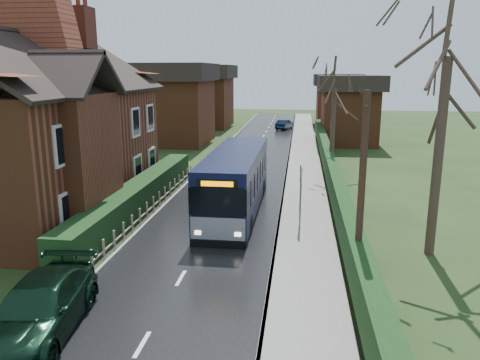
# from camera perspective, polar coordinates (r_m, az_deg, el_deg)

# --- Properties ---
(ground) EXTENTS (140.00, 140.00, 0.00)m
(ground) POSITION_cam_1_polar(r_m,az_deg,el_deg) (18.21, -5.65, -9.23)
(ground) COLOR #30431D
(ground) RESTS_ON ground
(road) EXTENTS (6.00, 100.00, 0.02)m
(road) POSITION_cam_1_polar(r_m,az_deg,el_deg) (27.56, -1.02, -1.35)
(road) COLOR black
(road) RESTS_ON ground
(pavement) EXTENTS (2.50, 100.00, 0.14)m
(pavement) POSITION_cam_1_polar(r_m,az_deg,el_deg) (27.27, 7.85, -1.50)
(pavement) COLOR slate
(pavement) RESTS_ON ground
(kerb_right) EXTENTS (0.12, 100.00, 0.14)m
(kerb_right) POSITION_cam_1_polar(r_m,az_deg,el_deg) (27.28, 5.33, -1.43)
(kerb_right) COLOR gray
(kerb_right) RESTS_ON ground
(kerb_left) EXTENTS (0.12, 100.00, 0.10)m
(kerb_left) POSITION_cam_1_polar(r_m,az_deg,el_deg) (28.14, -7.18, -1.06)
(kerb_left) COLOR gray
(kerb_left) RESTS_ON ground
(front_hedge) EXTENTS (1.20, 16.00, 1.60)m
(front_hedge) POSITION_cam_1_polar(r_m,az_deg,el_deg) (23.57, -12.25, -2.18)
(front_hedge) COLOR black
(front_hedge) RESTS_ON ground
(picket_fence) EXTENTS (0.10, 16.00, 0.90)m
(picket_fence) POSITION_cam_1_polar(r_m,az_deg,el_deg) (23.43, -10.48, -3.08)
(picket_fence) COLOR #9C8B6A
(picket_fence) RESTS_ON ground
(right_wall_hedge) EXTENTS (0.60, 50.00, 1.80)m
(right_wall_hedge) POSITION_cam_1_polar(r_m,az_deg,el_deg) (27.11, 11.19, 0.35)
(right_wall_hedge) COLOR brown
(right_wall_hedge) RESTS_ON ground
(brick_house) EXTENTS (9.30, 14.60, 10.30)m
(brick_house) POSITION_cam_1_polar(r_m,az_deg,el_deg) (24.78, -23.50, 6.19)
(brick_house) COLOR brown
(brick_house) RESTS_ON ground
(bus) EXTENTS (2.37, 10.17, 3.08)m
(bus) POSITION_cam_1_polar(r_m,az_deg,el_deg) (23.16, -0.54, -0.29)
(bus) COLOR black
(bus) RESTS_ON ground
(car_silver) EXTENTS (1.79, 3.77, 1.24)m
(car_silver) POSITION_cam_1_polar(r_m,az_deg,el_deg) (27.33, -4.25, -0.18)
(car_silver) COLOR #B8B7BC
(car_silver) RESTS_ON ground
(car_green) EXTENTS (2.58, 5.18, 1.45)m
(car_green) POSITION_cam_1_polar(r_m,az_deg,el_deg) (14.06, -23.23, -14.14)
(car_green) COLOR black
(car_green) RESTS_ON ground
(car_distant) EXTENTS (2.16, 3.75, 1.17)m
(car_distant) POSITION_cam_1_polar(r_m,az_deg,el_deg) (57.03, 5.43, 6.75)
(car_distant) COLOR #101F32
(car_distant) RESTS_ON ground
(bus_stop_sign) EXTENTS (0.12, 0.45, 2.94)m
(bus_stop_sign) POSITION_cam_1_polar(r_m,az_deg,el_deg) (20.59, 7.42, -0.94)
(bus_stop_sign) COLOR slate
(bus_stop_sign) RESTS_ON ground
(telegraph_pole) EXTENTS (0.22, 0.82, 6.39)m
(telegraph_pole) POSITION_cam_1_polar(r_m,az_deg,el_deg) (14.68, 14.56, -1.82)
(telegraph_pole) COLOR black
(telegraph_pole) RESTS_ON ground
(tree_right_near) EXTENTS (4.91, 4.91, 10.61)m
(tree_right_near) POSITION_cam_1_polar(r_m,az_deg,el_deg) (18.56, 24.19, 15.15)
(tree_right_near) COLOR #392922
(tree_right_near) RESTS_ON ground
(tree_right_far) EXTENTS (4.28, 4.28, 8.27)m
(tree_right_far) POSITION_cam_1_polar(r_m,az_deg,el_deg) (30.92, 11.48, 11.55)
(tree_right_far) COLOR #34271E
(tree_right_far) RESTS_ON ground
(tree_house_side) EXTENTS (4.86, 4.86, 11.05)m
(tree_house_side) POSITION_cam_1_polar(r_m,az_deg,el_deg) (34.47, -24.07, 14.30)
(tree_house_side) COLOR #392D21
(tree_house_side) RESTS_ON ground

